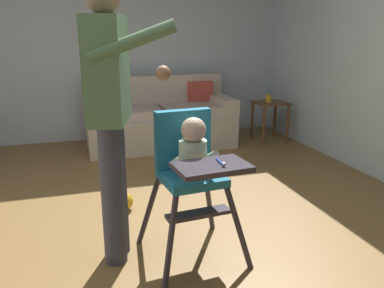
{
  "coord_description": "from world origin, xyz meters",
  "views": [
    {
      "loc": [
        -0.62,
        -2.37,
        1.41
      ],
      "look_at": [
        0.05,
        -0.2,
        0.76
      ],
      "focal_mm": 37.04,
      "sensor_mm": 36.0,
      "label": 1
    }
  ],
  "objects_px": {
    "adult_standing": "(111,112)",
    "toy_ball": "(124,201)",
    "side_table": "(270,113)",
    "sippy_cup": "(268,98)",
    "couch": "(159,119)",
    "high_chair": "(191,161)"
  },
  "relations": [
    {
      "from": "sippy_cup",
      "to": "high_chair",
      "type": "bearing_deg",
      "value": -126.67
    },
    {
      "from": "couch",
      "to": "adult_standing",
      "type": "relative_size",
      "value": 1.08
    },
    {
      "from": "couch",
      "to": "toy_ball",
      "type": "xyz_separation_m",
      "value": [
        -0.71,
        -1.83,
        -0.26
      ]
    },
    {
      "from": "couch",
      "to": "adult_standing",
      "type": "xyz_separation_m",
      "value": [
        -0.84,
        -2.52,
        0.62
      ]
    },
    {
      "from": "couch",
      "to": "toy_ball",
      "type": "bearing_deg",
      "value": -21.04
    },
    {
      "from": "side_table",
      "to": "toy_ball",
      "type": "bearing_deg",
      "value": -143.62
    },
    {
      "from": "side_table",
      "to": "sippy_cup",
      "type": "height_order",
      "value": "sippy_cup"
    },
    {
      "from": "high_chair",
      "to": "adult_standing",
      "type": "xyz_separation_m",
      "value": [
        -0.46,
        0.13,
        0.31
      ]
    },
    {
      "from": "couch",
      "to": "high_chair",
      "type": "bearing_deg",
      "value": -8.2
    },
    {
      "from": "couch",
      "to": "sippy_cup",
      "type": "bearing_deg",
      "value": 79.28
    },
    {
      "from": "adult_standing",
      "to": "toy_ball",
      "type": "height_order",
      "value": "adult_standing"
    },
    {
      "from": "high_chair",
      "to": "adult_standing",
      "type": "relative_size",
      "value": 0.56
    },
    {
      "from": "high_chair",
      "to": "sippy_cup",
      "type": "xyz_separation_m",
      "value": [
        1.77,
        2.38,
        -0.07
      ]
    },
    {
      "from": "high_chair",
      "to": "side_table",
      "type": "distance_m",
      "value": 3.0
    },
    {
      "from": "toy_ball",
      "to": "sippy_cup",
      "type": "relative_size",
      "value": 1.44
    },
    {
      "from": "couch",
      "to": "high_chair",
      "type": "relative_size",
      "value": 1.93
    },
    {
      "from": "adult_standing",
      "to": "sippy_cup",
      "type": "xyz_separation_m",
      "value": [
        2.23,
        2.25,
        -0.38
      ]
    },
    {
      "from": "high_chair",
      "to": "side_table",
      "type": "height_order",
      "value": "high_chair"
    },
    {
      "from": "high_chair",
      "to": "toy_ball",
      "type": "bearing_deg",
      "value": -163.1
    },
    {
      "from": "side_table",
      "to": "sippy_cup",
      "type": "xyz_separation_m",
      "value": [
        -0.04,
        0.0,
        0.19
      ]
    },
    {
      "from": "couch",
      "to": "sippy_cup",
      "type": "height_order",
      "value": "couch"
    },
    {
      "from": "couch",
      "to": "side_table",
      "type": "distance_m",
      "value": 1.45
    }
  ]
}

